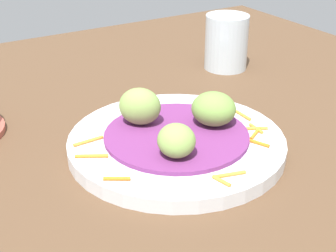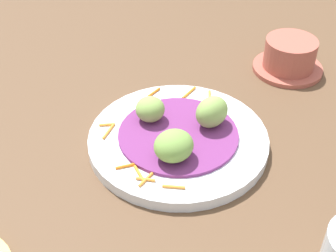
{
  "view_description": "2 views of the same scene",
  "coord_description": "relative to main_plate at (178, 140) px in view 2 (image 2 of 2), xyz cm",
  "views": [
    {
      "loc": [
        26.99,
        43.74,
        32.18
      ],
      "look_at": [
        0.13,
        -0.54,
        5.75
      ],
      "focal_mm": 53.2,
      "sensor_mm": 36.0,
      "label": 1
    },
    {
      "loc": [
        -54.36,
        -4.59,
        48.52
      ],
      "look_at": [
        -2.31,
        0.51,
        6.24
      ],
      "focal_mm": 51.18,
      "sensor_mm": 36.0,
      "label": 2
    }
  ],
  "objects": [
    {
      "name": "main_plate",
      "position": [
        0.0,
        0.0,
        0.0
      ],
      "size": [
        26.25,
        26.25,
        1.72
      ],
      "primitive_type": "cylinder",
      "color": "silver",
      "rests_on": "table_surface"
    },
    {
      "name": "cabbage_bed",
      "position": [
        0.0,
        0.0,
        1.11
      ],
      "size": [
        17.5,
        17.5,
        0.51
      ],
      "primitive_type": "cylinder",
      "color": "#702D6B",
      "rests_on": "main_plate"
    },
    {
      "name": "guac_scoop_right",
      "position": [
        -5.23,
        0.22,
        3.45
      ],
      "size": [
        7.43,
        7.48,
        4.17
      ],
      "primitive_type": "ellipsoid",
      "rotation": [
        0.0,
        0.0,
        5.42
      ],
      "color": "#759E47",
      "rests_on": "cabbage_bed"
    },
    {
      "name": "guac_scoop_left",
      "position": [
        2.43,
        -4.64,
        3.7
      ],
      "size": [
        6.58,
        6.5,
        4.67
      ],
      "primitive_type": "ellipsoid",
      "rotation": [
        0.0,
        0.0,
        2.4
      ],
      "color": "#84A851",
      "rests_on": "cabbage_bed"
    },
    {
      "name": "carrot_garnish",
      "position": [
        -0.68,
        3.45,
        1.06
      ],
      "size": [
        23.25,
        16.51,
        0.4
      ],
      "color": "orange",
      "rests_on": "main_plate"
    },
    {
      "name": "terracotta_bowl",
      "position": [
        22.38,
        -17.97,
        1.88
      ],
      "size": [
        12.47,
        12.47,
        6.03
      ],
      "color": "#A85142",
      "rests_on": "table_surface"
    },
    {
      "name": "table_surface",
      "position": [
        1.28,
        0.89,
        -1.86
      ],
      "size": [
        110.0,
        110.0,
        2.0
      ],
      "primitive_type": "cube",
      "color": "brown",
      "rests_on": "ground"
    },
    {
      "name": "guac_scoop_center",
      "position": [
        2.81,
        4.42,
        3.25
      ],
      "size": [
        4.6,
        4.74,
        3.77
      ],
      "primitive_type": "ellipsoid",
      "rotation": [
        0.0,
        0.0,
        4.82
      ],
      "color": "#84A851",
      "rests_on": "cabbage_bed"
    }
  ]
}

